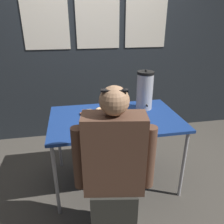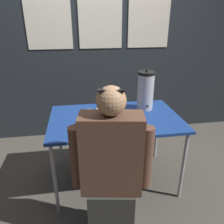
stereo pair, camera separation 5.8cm
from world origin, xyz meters
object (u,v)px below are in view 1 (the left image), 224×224
donut_box (103,114)px  coffee_urn (145,90)px  cell_phone (80,130)px  person_seated (114,174)px

donut_box → coffee_urn: coffee_urn is taller
donut_box → coffee_urn: (0.47, 0.13, 0.18)m
donut_box → cell_phone: bearing=-147.6°
donut_box → coffee_urn: size_ratio=1.10×
coffee_urn → person_seated: 1.04m
person_seated → coffee_urn: bearing=-111.2°
donut_box → coffee_urn: bearing=-0.2°
donut_box → person_seated: person_seated is taller
person_seated → cell_phone: bearing=-53.5°
donut_box → person_seated: 0.73m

